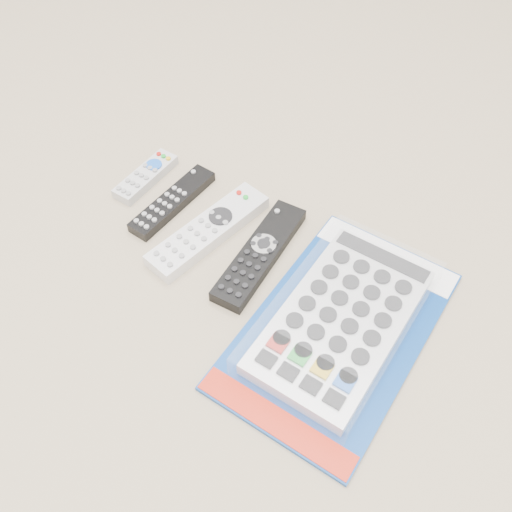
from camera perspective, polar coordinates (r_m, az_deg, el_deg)
The scene contains 5 objects.
remote_small_grey at distance 1.03m, azimuth -10.98°, elevation 7.83°, with size 0.04×0.13×0.02m.
remote_slim_black at distance 0.98m, azimuth -8.37°, elevation 5.40°, with size 0.05×0.18×0.02m.
remote_silver_dvd at distance 0.92m, azimuth -4.81°, elevation 2.55°, with size 0.10×0.23×0.03m.
remote_large_black at distance 0.89m, azimuth 0.37°, elevation 0.21°, with size 0.06×0.22×0.02m.
jumbo_remote_packaged at distance 0.81m, azimuth 8.51°, elevation -6.29°, with size 0.24×0.38×0.05m.
Camera 1 is at (0.34, -0.44, 0.70)m, focal length 40.00 mm.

